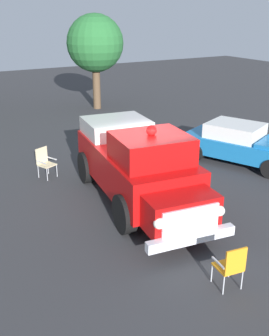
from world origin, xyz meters
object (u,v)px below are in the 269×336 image
lawn_chair_spare (44,160)px  oak_tree_right (95,44)px  lawn_chair_by_car (232,265)px  vintage_fire_truck (138,164)px  classic_hot_rod (243,144)px

lawn_chair_spare → oak_tree_right: (-5.86, -8.48, 3.02)m
lawn_chair_by_car → oak_tree_right: size_ratio=0.20×
vintage_fire_truck → oak_tree_right: 12.63m
vintage_fire_truck → lawn_chair_by_car: 4.52m
classic_hot_rod → lawn_chair_spare: size_ratio=4.64×
vintage_fire_truck → classic_hot_rod: size_ratio=1.30×
classic_hot_rod → oak_tree_right: (0.96, -10.81, 2.87)m
classic_hot_rod → vintage_fire_truck: bearing=10.2°
oak_tree_right → vintage_fire_truck: bearing=70.9°
lawn_chair_by_car → lawn_chair_spare: same height
classic_hot_rod → lawn_chair_by_car: size_ratio=4.64×
classic_hot_rod → lawn_chair_spare: (6.82, -2.33, -0.16)m
lawn_chair_spare → oak_tree_right: size_ratio=0.20×
vintage_fire_truck → lawn_chair_spare: 3.75m
vintage_fire_truck → lawn_chair_spare: bearing=-61.0°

